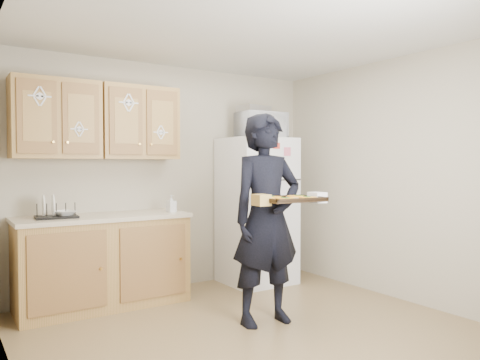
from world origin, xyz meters
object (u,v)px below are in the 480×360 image
baking_tray (290,200)px  person (267,219)px  microwave (261,125)px  dish_rack (56,210)px  refrigerator (257,211)px

baking_tray → person: bearing=97.4°
microwave → dish_rack: size_ratio=1.47×
person → refrigerator: bearing=62.2°
baking_tray → dish_rack: size_ratio=1.37×
person → microwave: bearing=60.2°
refrigerator → person: bearing=-121.5°
refrigerator → dish_rack: 2.24m
person → baking_tray: (0.02, -0.30, 0.18)m
refrigerator → dish_rack: bearing=178.8°
baking_tray → dish_rack: baking_tray is taller
refrigerator → dish_rack: (-2.23, 0.05, 0.12)m
person → dish_rack: size_ratio=5.02×
refrigerator → baking_tray: size_ratio=3.38×
microwave → dish_rack: (-2.26, 0.10, -0.88)m
person → baking_tray: size_ratio=3.66×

